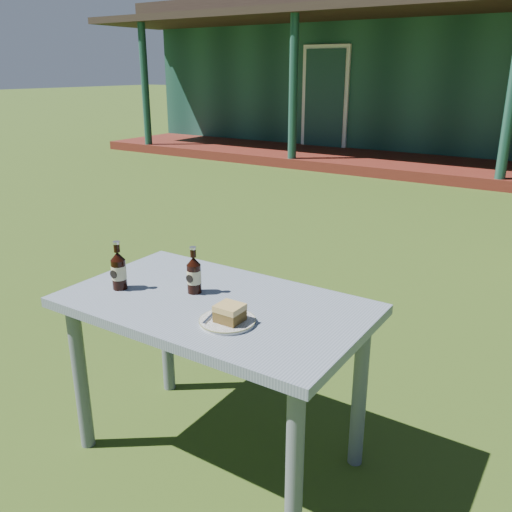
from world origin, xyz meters
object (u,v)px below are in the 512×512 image
Objects in this scene: cafe_table at (215,324)px; cola_bottle_near at (194,275)px; cake_slice at (230,313)px; cola_bottle_far at (119,270)px; plate at (227,321)px.

cafe_table is 6.15× the size of cola_bottle_near.
cola_bottle_far is (-0.58, 0.02, 0.04)m from cake_slice.
plate is 0.57m from cola_bottle_far.
plate is 2.22× the size of cake_slice.
cake_slice is 0.45× the size of cola_bottle_far.
cola_bottle_near is (-0.29, 0.16, 0.03)m from cake_slice.
cafe_table is 5.88× the size of plate.
cake_slice is at bearing -37.93° from cafe_table.
cafe_table is at bearing 15.12° from cola_bottle_far.
plate reaches higher than cafe_table.
cola_bottle_near reaches higher than cake_slice.
cola_bottle_far reaches higher than cafe_table.
cake_slice is 0.58m from cola_bottle_far.
cola_bottle_far is (-0.56, 0.02, 0.07)m from plate.
cake_slice is 0.33m from cola_bottle_near.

